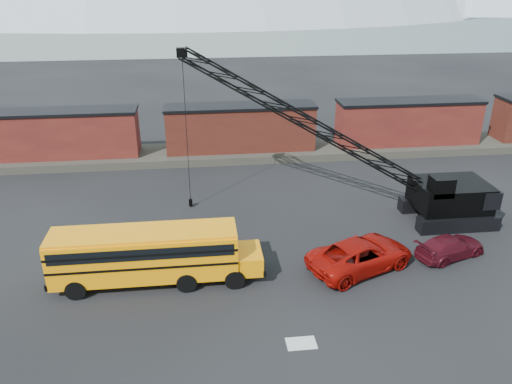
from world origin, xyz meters
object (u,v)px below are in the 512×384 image
Objects in this scene: red_pickup at (361,255)px; maroon_suv at (450,247)px; crawler_crane at (313,125)px; school_bus at (151,254)px.

red_pickup is 1.40× the size of maroon_suv.
crawler_crane is at bearing -11.98° from red_pickup.
red_pickup reaches higher than maroon_suv.
school_bus is at bearing 67.15° from red_pickup.
crawler_crane reaches higher than red_pickup.
crawler_crane is at bearing 35.46° from school_bus.
school_bus reaches higher than maroon_suv.
maroon_suv is (17.66, 0.63, -1.13)m from school_bus.
crawler_crane reaches higher than school_bus.
school_bus is 0.55× the size of crawler_crane.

